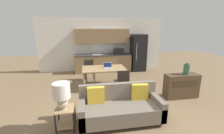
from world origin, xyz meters
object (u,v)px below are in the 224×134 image
object	(u,v)px
table_lamp	(62,94)
dining_chair_near_right	(122,81)
couch	(120,107)
side_table	(66,115)
vase	(187,69)
laptop	(108,67)
dining_table	(104,69)
refrigerator	(138,53)
dining_chair_far_left	(89,69)
credenza	(181,86)

from	to	relation	value
table_lamp	dining_chair_near_right	distance (m)	2.26
couch	side_table	xyz separation A→B (m)	(-1.25, -0.12, -0.01)
couch	vase	size ratio (longest dim) A/B	5.27
table_lamp	laptop	distance (m)	2.63
couch	side_table	size ratio (longest dim) A/B	3.83
dining_table	couch	distance (m)	2.21
side_table	dining_table	bearing A→B (deg)	63.95
dining_table	dining_chair_near_right	size ratio (longest dim) A/B	1.78
refrigerator	dining_table	world-z (taller)	refrigerator
dining_chair_far_left	dining_chair_near_right	size ratio (longest dim) A/B	1.00
side_table	laptop	world-z (taller)	laptop
side_table	credenza	distance (m)	3.61
vase	dining_table	bearing A→B (deg)	151.65
dining_table	vase	size ratio (longest dim) A/B	4.32
side_table	dining_chair_near_right	bearing A→B (deg)	42.01
refrigerator	vase	distance (m)	3.39
laptop	table_lamp	bearing A→B (deg)	-113.85
side_table	dining_chair_far_left	bearing A→B (deg)	79.11
couch	credenza	bearing A→B (deg)	21.94
dining_chair_far_left	dining_chair_near_right	distance (m)	1.98
couch	table_lamp	size ratio (longest dim) A/B	3.29
table_lamp	refrigerator	bearing A→B (deg)	53.67
table_lamp	credenza	bearing A→B (deg)	16.27
credenza	dining_chair_far_left	size ratio (longest dim) A/B	1.20
refrigerator	credenza	xyz separation A→B (m)	(0.29, -3.34, -0.55)
dining_chair_far_left	refrigerator	bearing A→B (deg)	16.85
side_table	credenza	bearing A→B (deg)	16.22
credenza	couch	bearing A→B (deg)	-158.06
side_table	dining_chair_far_left	world-z (taller)	dining_chair_far_left
dining_table	table_lamp	xyz separation A→B (m)	(-1.16, -2.31, 0.16)
dining_chair_near_right	vase	bearing A→B (deg)	162.05
credenza	laptop	bearing A→B (deg)	150.11
credenza	table_lamp	bearing A→B (deg)	-163.73
couch	table_lamp	xyz separation A→B (m)	(-1.29, -0.13, 0.51)
couch	vase	distance (m)	2.54
couch	vase	xyz separation A→B (m)	(2.31, 0.87, 0.60)
dining_chair_far_left	vase	bearing A→B (deg)	-44.46
refrigerator	laptop	bearing A→B (deg)	-132.49
dining_chair_far_left	dining_chair_near_right	xyz separation A→B (m)	(1.02, -1.69, 0.00)
dining_chair_far_left	side_table	bearing A→B (deg)	-108.86
refrigerator	vase	xyz separation A→B (m)	(0.39, -3.37, 0.00)
couch	dining_chair_far_left	xyz separation A→B (m)	(-0.64, 3.05, 0.16)
side_table	vase	distance (m)	3.74
credenza	dining_chair_near_right	world-z (taller)	dining_chair_near_right
refrigerator	laptop	xyz separation A→B (m)	(-1.90, -2.08, -0.14)
dining_table	credenza	bearing A→B (deg)	-28.83
couch	laptop	bearing A→B (deg)	89.57
dining_table	dining_chair_far_left	bearing A→B (deg)	120.62
table_lamp	dining_chair_far_left	xyz separation A→B (m)	(0.65, 3.18, -0.35)
credenza	dining_chair_near_right	size ratio (longest dim) A/B	1.20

